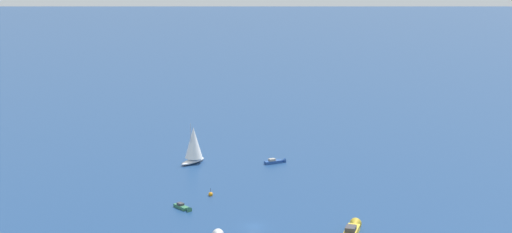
% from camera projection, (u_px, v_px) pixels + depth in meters
% --- Properties ---
extents(ground_plane, '(2000.00, 2000.00, 0.00)m').
position_uv_depth(ground_plane, '(254.00, 226.00, 158.20)').
color(ground_plane, navy).
extents(sailboat_near_centre, '(9.45, 6.64, 11.85)m').
position_uv_depth(sailboat_near_centre, '(193.00, 145.00, 207.69)').
color(sailboat_near_centre, white).
rests_on(sailboat_near_centre, ground_plane).
extents(motorboat_far_stbd, '(10.14, 3.19, 2.90)m').
position_uv_depth(motorboat_far_stbd, '(352.00, 230.00, 153.91)').
color(motorboat_far_stbd, gold).
rests_on(motorboat_far_stbd, ground_plane).
extents(motorboat_inshore, '(4.44, 5.36, 1.62)m').
position_uv_depth(motorboat_inshore, '(183.00, 207.00, 169.19)').
color(motorboat_inshore, '#33704C').
rests_on(motorboat_inshore, ground_plane).
extents(motorboat_offshore, '(5.32, 5.97, 1.85)m').
position_uv_depth(motorboat_offshore, '(276.00, 161.00, 208.68)').
color(motorboat_offshore, '#23478C').
rests_on(motorboat_offshore, ground_plane).
extents(marker_buoy, '(1.10, 1.10, 2.10)m').
position_uv_depth(marker_buoy, '(211.00, 194.00, 179.10)').
color(marker_buoy, orange).
rests_on(marker_buoy, ground_plane).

